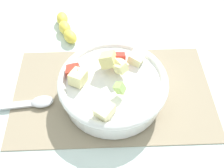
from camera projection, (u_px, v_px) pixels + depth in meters
name	position (u px, v px, depth m)	size (l,w,h in m)	color
ground_plane	(113.00, 93.00, 0.68)	(2.40, 2.40, 0.00)	silver
placemat	(113.00, 92.00, 0.68)	(0.52, 0.31, 0.01)	gray
salad_bowl	(112.00, 86.00, 0.64)	(0.27, 0.27, 0.12)	white
serving_spoon	(28.00, 103.00, 0.65)	(0.20, 0.04, 0.01)	#B7B7BC
banana_whole	(66.00, 27.00, 0.82)	(0.08, 0.15, 0.04)	yellow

